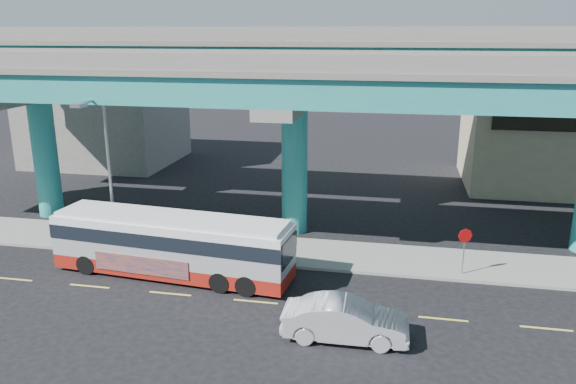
% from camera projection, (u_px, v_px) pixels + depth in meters
% --- Properties ---
extents(ground, '(120.00, 120.00, 0.00)m').
position_uv_depth(ground, '(257.00, 299.00, 24.96)').
color(ground, black).
rests_on(ground, ground).
extents(sidewalk, '(70.00, 4.00, 0.15)m').
position_uv_depth(sidewalk, '(282.00, 251.00, 30.13)').
color(sidewalk, gray).
rests_on(sidewalk, ground).
extents(lane_markings, '(58.00, 0.12, 0.01)m').
position_uv_depth(lane_markings, '(256.00, 302.00, 24.68)').
color(lane_markings, '#D8C64C').
rests_on(lane_markings, ground).
extents(viaduct, '(52.00, 12.40, 11.70)m').
position_uv_depth(viaduct, '(295.00, 75.00, 31.01)').
color(viaduct, teal).
rests_on(viaduct, ground).
extents(building_beige, '(14.00, 10.23, 7.00)m').
position_uv_depth(building_beige, '(563.00, 140.00, 42.30)').
color(building_beige, tan).
rests_on(building_beige, ground).
extents(building_concrete, '(12.00, 10.00, 9.00)m').
position_uv_depth(building_concrete, '(105.00, 112.00, 50.07)').
color(building_concrete, gray).
rests_on(building_concrete, ground).
extents(transit_bus, '(12.00, 3.64, 3.03)m').
position_uv_depth(transit_bus, '(172.00, 243.00, 26.94)').
color(transit_bus, maroon).
rests_on(transit_bus, ground).
extents(sedan, '(1.86, 4.90, 1.60)m').
position_uv_depth(sedan, '(345.00, 320.00, 21.50)').
color(sedan, '#B2B2B7').
rests_on(sedan, ground).
extents(parked_car, '(2.56, 4.29, 1.33)m').
position_uv_depth(parked_car, '(90.00, 224.00, 32.06)').
color(parked_car, '#2A292E').
rests_on(parked_car, sidewalk).
extents(street_lamp, '(0.50, 2.67, 8.28)m').
position_uv_depth(street_lamp, '(102.00, 154.00, 28.32)').
color(street_lamp, gray).
rests_on(street_lamp, sidewalk).
extents(stop_sign, '(0.67, 0.26, 2.32)m').
position_uv_depth(stop_sign, '(465.00, 242.00, 26.70)').
color(stop_sign, gray).
rests_on(stop_sign, sidewalk).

